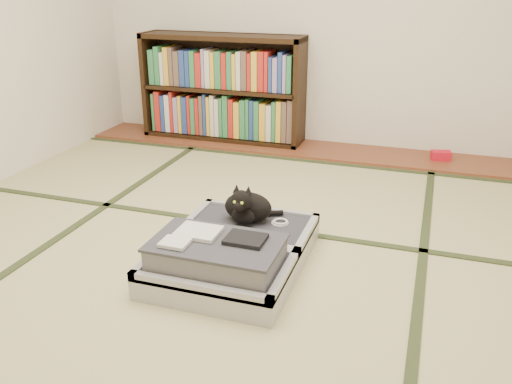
% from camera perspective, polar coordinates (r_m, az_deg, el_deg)
% --- Properties ---
extents(floor, '(4.50, 4.50, 0.00)m').
position_cam_1_polar(floor, '(2.93, -3.12, -6.87)').
color(floor, '#C1BC81').
rests_on(floor, ground).
extents(wood_strip, '(4.00, 0.50, 0.02)m').
position_cam_1_polar(wood_strip, '(4.70, 5.84, 4.51)').
color(wood_strip, brown).
rests_on(wood_strip, ground).
extents(red_item, '(0.17, 0.12, 0.07)m').
position_cam_1_polar(red_item, '(4.61, 18.88, 3.68)').
color(red_item, red).
rests_on(red_item, wood_strip).
extents(tatami_borders, '(4.00, 4.50, 0.01)m').
position_cam_1_polar(tatami_borders, '(3.34, -0.03, -2.93)').
color(tatami_borders, '#2D381E').
rests_on(tatami_borders, ground).
extents(bookcase, '(1.45, 0.33, 0.93)m').
position_cam_1_polar(bookcase, '(4.89, -3.55, 10.63)').
color(bookcase, black).
rests_on(bookcase, wood_strip).
extents(suitcase, '(0.69, 0.93, 0.27)m').
position_cam_1_polar(suitcase, '(2.77, -2.64, -6.40)').
color(suitcase, '#A4A3A8').
rests_on(suitcase, floor).
extents(cat, '(0.31, 0.31, 0.25)m').
position_cam_1_polar(cat, '(2.97, -0.97, -1.59)').
color(cat, black).
rests_on(cat, suitcase).
extents(cable_coil, '(0.10, 0.10, 0.02)m').
position_cam_1_polar(cable_coil, '(2.98, 2.55, -3.20)').
color(cable_coil, white).
rests_on(cable_coil, suitcase).
extents(hanger, '(0.41, 0.22, 0.01)m').
position_cam_1_polar(hanger, '(3.31, -2.41, -3.12)').
color(hanger, black).
rests_on(hanger, floor).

